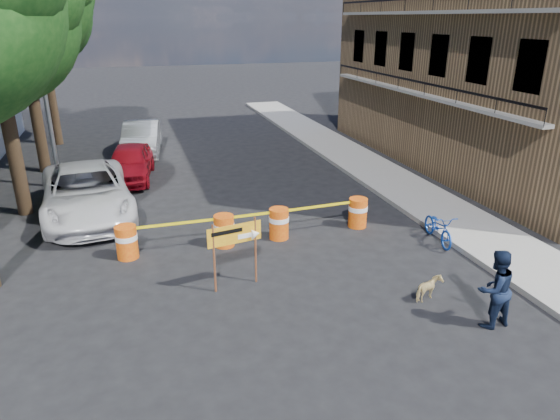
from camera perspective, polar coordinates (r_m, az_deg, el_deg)
ground at (r=12.01m, az=1.12°, el=-8.69°), size 120.00×120.00×0.00m
sidewalk_east at (r=19.41m, az=13.22°, el=2.88°), size 2.40×40.00×0.15m
apartment_building at (r=23.51m, az=25.10°, el=19.37°), size 8.00×16.00×12.00m
tree_far at (r=27.13m, az=-25.85°, el=19.71°), size 5.04×4.80×8.84m
streetlamp at (r=19.65m, az=-25.52°, el=14.52°), size 1.25×0.18×8.00m
barrel_far_left at (r=13.75m, az=-17.13°, el=-3.45°), size 0.58×0.58×0.90m
barrel_mid_left at (r=13.91m, az=-6.41°, el=-2.29°), size 0.58×0.58×0.90m
barrel_mid_right at (r=14.29m, az=-0.13°, el=-1.49°), size 0.58×0.58×0.90m
barrel_far_right at (r=15.28m, az=8.88°, el=-0.23°), size 0.58×0.58×0.90m
detour_sign at (r=11.52m, az=-4.46°, el=-3.25°), size 1.30×0.34×1.69m
pedestrian at (r=11.09m, az=23.35°, el=-8.27°), size 0.88×0.71×1.70m
bicycle at (r=14.63m, az=17.83°, el=-0.45°), size 0.71×0.96×1.68m
dog at (r=11.80m, az=16.65°, el=-8.64°), size 0.75×0.55×0.58m
suv_white at (r=17.00m, az=-21.26°, el=1.92°), size 3.18×5.93×1.58m
sedan_red at (r=20.41m, az=-16.79°, el=5.22°), size 2.15×4.22×1.38m
sedan_silver at (r=24.19m, az=-15.53°, el=7.90°), size 2.11×4.68×1.49m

